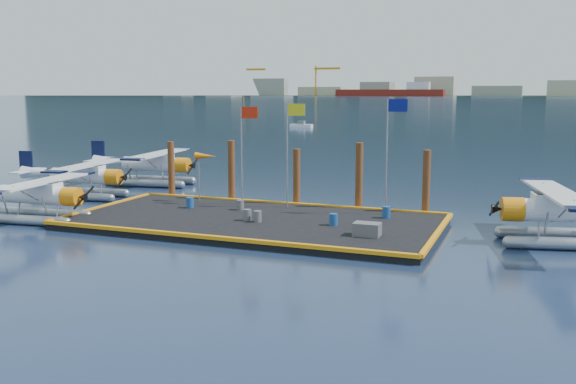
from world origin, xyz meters
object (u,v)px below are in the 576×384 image
Objects in this scene: seaplane_a at (37,198)px; flagpole_yellow at (290,139)px; drum_4 at (386,212)px; seaplane_c at (154,166)px; flagpole_red at (245,140)px; flagpole_blue at (391,139)px; crate at (367,229)px; drum_1 at (258,216)px; seaplane_d at (565,214)px; piling_1 at (232,173)px; drum_2 at (334,219)px; drum_3 at (247,215)px; windsock at (205,157)px; drum_5 at (240,205)px; piling_0 at (171,171)px; drum_0 at (190,203)px; piling_4 at (426,184)px; piling_3 at (359,178)px; seaplane_b at (84,178)px.

flagpole_yellow reaches higher than seaplane_a.
seaplane_c is at bearing 157.64° from drum_4.
flagpole_red is 0.92× the size of flagpole_blue.
drum_1 is at bearing 169.83° from crate.
piling_1 is at bearing 65.16° from seaplane_d.
drum_3 is (-4.72, -0.51, 0.00)m from drum_2.
seaplane_a is 2.11× the size of piling_1.
seaplane_c is at bearing -179.65° from seaplane_a.
flagpole_red reaches higher than seaplane_d.
flagpole_yellow reaches higher than windsock.
drum_5 is 7.66m from piling_0.
drum_3 is at bearing -99.65° from flagpole_yellow.
flagpole_blue is at bearing -6.01° from piling_0.
drum_0 is at bearing 163.64° from crate.
drum_3 is 7.17m from windsock.
seaplane_d is at bearing -9.64° from piling_0.
seaplane_a reaches higher than drum_2.
windsock is (-0.16, 2.32, 2.51)m from drum_0.
drum_2 is at bearing -126.49° from drum_4.
piling_1 is (9.52, -5.66, 0.61)m from seaplane_c.
drum_1 is at bearing -34.45° from piling_0.
seaplane_c reaches higher than seaplane_a.
drum_0 is 0.50× the size of crate.
piling_1 is (4.50, 0.00, 0.10)m from piling_0.
drum_1 is at bearing -10.67° from drum_3.
drum_0 is at bearing -47.16° from piling_0.
windsock is at bearing -24.73° from piling_0.
drum_4 is 3.44m from piling_4.
piling_3 reaches higher than drum_5.
drum_5 is at bearing 44.95° from seaplane_c.
flagpole_blue is (18.56, 7.25, 3.32)m from seaplane_a.
piling_1 reaches higher than piling_0.
drum_4 reaches higher than drum_5.
seaplane_a is at bearing -0.90° from seaplane_c.
windsock is at bearing 42.10° from seaplane_c.
drum_4 is at bearing 53.51° from drum_2.
seaplane_c is 13.68m from flagpole_red.
flagpole_blue reaches higher than crate.
flagpole_blue is (21.32, -0.26, 3.30)m from seaplane_b.
seaplane_b reaches higher than drum_0.
flagpole_yellow is (0.77, 4.52, 3.80)m from drum_3.
drum_4 is (6.20, 3.54, 0.02)m from drum_1.
drum_4 is at bearing 91.12° from crate.
crate is 0.32× the size of piling_4.
piling_3 is at bearing 91.54° from drum_2.
drum_0 reaches higher than drum_3.
piling_1 reaches higher than crate.
piling_3 is 4.00m from piling_4.
drum_5 is 4.90m from flagpole_yellow.
flagpole_red is (-9.09, 1.10, 3.67)m from drum_4.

